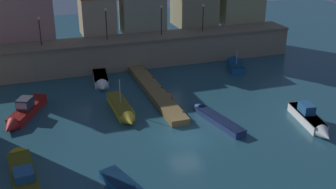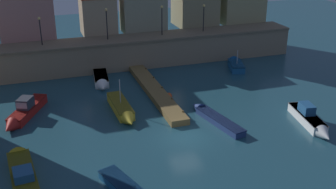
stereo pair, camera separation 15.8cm
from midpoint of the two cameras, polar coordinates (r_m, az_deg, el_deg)
name	(u,v)px [view 1 (the left image)]	position (r m, az deg, el deg)	size (l,w,h in m)	color
ground_plane	(186,137)	(34.34, 2.36, -5.82)	(102.75, 102.75, 0.00)	#1E4756
quay_wall	(129,52)	(50.50, -5.40, 5.83)	(41.34, 4.04, 3.52)	gray
old_town_backdrop	(118,1)	(53.06, -6.98, 12.50)	(39.08, 5.05, 9.39)	gray
pier_dock	(155,91)	(42.43, -1.90, 0.43)	(1.71, 15.21, 0.70)	brown
quay_lamp_0	(39,26)	(48.27, -17.24, 8.87)	(0.32, 0.32, 3.15)	black
quay_lamp_1	(106,19)	(48.94, -8.55, 10.15)	(0.32, 0.32, 3.63)	black
quay_lamp_2	(161,15)	(50.53, -1.01, 10.73)	(0.32, 0.32, 3.54)	black
quay_lamp_3	(203,13)	(52.42, 4.73, 10.98)	(0.32, 0.32, 3.35)	black
moored_boat_0	(22,169)	(31.09, -19.46, -9.60)	(2.25, 7.42, 1.69)	gold
moored_boat_1	(24,112)	(39.41, -19.20, -2.33)	(4.28, 7.00, 1.94)	red
moored_boat_2	(213,117)	(37.15, 6.09, -3.05)	(2.51, 7.28, 1.05)	navy
moored_boat_3	(101,81)	(45.42, -9.23, 1.89)	(2.00, 5.49, 1.36)	white
moored_boat_4	(311,120)	(37.92, 18.78, -3.30)	(2.35, 6.64, 1.82)	white
moored_boat_5	(123,110)	(38.23, -6.34, -2.06)	(1.52, 6.73, 3.34)	gold
moored_boat_7	(235,64)	(50.73, 9.00, 4.13)	(2.70, 4.68, 2.77)	#195689
mooring_buoy_0	(168,96)	(41.96, -0.06, -0.25)	(0.72, 0.72, 0.72)	#EA4C19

